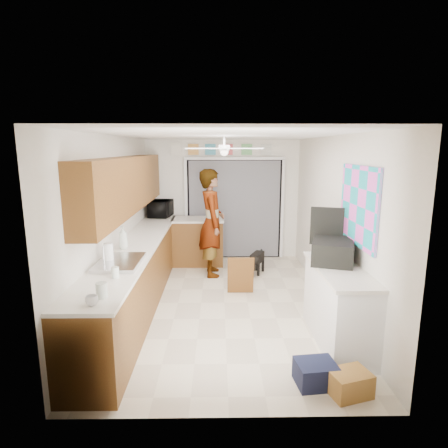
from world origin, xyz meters
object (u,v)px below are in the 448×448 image
object	(u,v)px
microwave	(161,208)
cup	(92,300)
paper_towel_roll	(108,253)
soap_bottle	(123,237)
man	(212,223)
navy_crate	(316,373)
cardboard_box	(349,383)
dog	(257,262)
suitcase	(332,251)

from	to	relation	value
microwave	cup	bearing A→B (deg)	-172.29
microwave	cup	world-z (taller)	microwave
cup	paper_towel_roll	world-z (taller)	paper_towel_roll
paper_towel_roll	microwave	bearing A→B (deg)	87.22
soap_bottle	man	size ratio (longest dim) A/B	0.17
navy_crate	microwave	bearing A→B (deg)	116.66
cardboard_box	dog	bearing A→B (deg)	98.24
cup	navy_crate	size ratio (longest dim) A/B	0.30
suitcase	navy_crate	bearing A→B (deg)	-94.64
soap_bottle	suitcase	xyz separation A→B (m)	(2.74, -0.65, -0.03)
cup	dog	world-z (taller)	cup
navy_crate	man	distance (m)	3.65
soap_bottle	cardboard_box	size ratio (longest dim) A/B	0.86
microwave	man	bearing A→B (deg)	-123.65
cardboard_box	navy_crate	bearing A→B (deg)	149.92
microwave	dog	size ratio (longest dim) A/B	1.07
soap_bottle	cup	xyz separation A→B (m)	(0.20, -1.94, -0.12)
soap_bottle	cardboard_box	world-z (taller)	soap_bottle
cup	cardboard_box	bearing A→B (deg)	0.51
microwave	dog	distance (m)	2.28
soap_bottle	cup	distance (m)	1.95
cup	dog	size ratio (longest dim) A/B	0.20
paper_towel_roll	man	bearing A→B (deg)	62.08
paper_towel_roll	suitcase	distance (m)	2.75
microwave	navy_crate	world-z (taller)	microwave
microwave	man	distance (m)	1.41
soap_bottle	man	bearing A→B (deg)	53.23
cup	paper_towel_roll	bearing A→B (deg)	99.31
paper_towel_roll	navy_crate	size ratio (longest dim) A/B	0.65
microwave	suitcase	xyz separation A→B (m)	(2.59, -3.19, -0.03)
microwave	cup	distance (m)	4.47
man	dog	distance (m)	1.14
cup	navy_crate	distance (m)	2.28
cup	suitcase	distance (m)	2.85
cardboard_box	navy_crate	size ratio (longest dim) A/B	0.98
paper_towel_roll	cardboard_box	distance (m)	3.02
paper_towel_roll	navy_crate	distance (m)	2.72
soap_bottle	paper_towel_roll	world-z (taller)	soap_bottle
suitcase	dog	size ratio (longest dim) A/B	1.13
paper_towel_roll	man	distance (m)	2.60
cup	navy_crate	world-z (taller)	cup
suitcase	man	world-z (taller)	man
microwave	suitcase	size ratio (longest dim) A/B	0.95
cardboard_box	dog	distance (m)	3.62
navy_crate	cardboard_box	bearing A→B (deg)	-30.08
soap_bottle	man	world-z (taller)	man
man	dog	bearing A→B (deg)	-92.50
cup	navy_crate	xyz separation A→B (m)	(2.10, 0.18, -0.87)
microwave	paper_towel_roll	distance (m)	3.22
suitcase	soap_bottle	bearing A→B (deg)	-176.19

